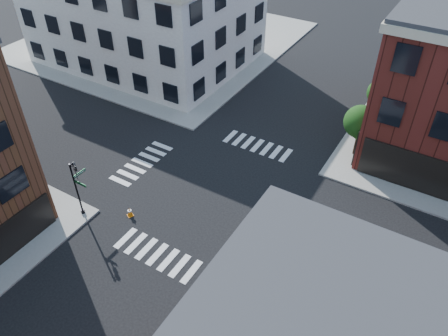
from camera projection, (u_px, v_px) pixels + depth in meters
ground at (214, 192)px, 33.04m from camera, size 120.00×120.00×0.00m
sidewalk_nw at (162, 39)px, 55.35m from camera, size 30.00×30.00×0.15m
building_nw at (144, 11)px, 47.81m from camera, size 22.00×16.00×11.00m
tree_near at (361, 124)px, 34.64m from camera, size 2.69×2.69×4.49m
tree_far at (381, 95)px, 38.81m from camera, size 2.43×2.43×4.07m
signal_pole at (77, 184)px, 29.50m from camera, size 1.29×1.24×4.60m
box_truck at (316, 245)px, 26.74m from camera, size 7.66×2.99×3.40m
traffic_cone at (130, 212)px, 30.92m from camera, size 0.54×0.54×0.75m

